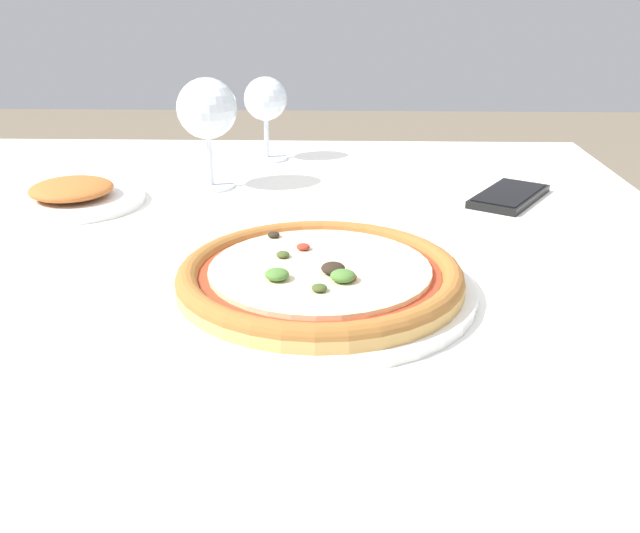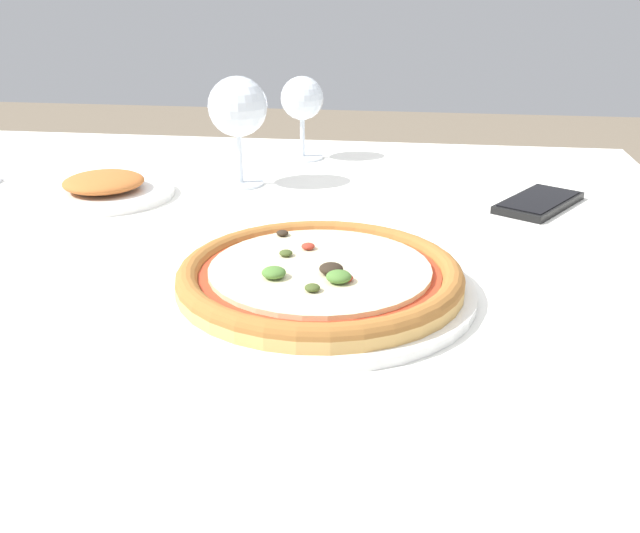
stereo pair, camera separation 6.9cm
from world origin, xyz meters
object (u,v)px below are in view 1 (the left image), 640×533
Objects in this scene: pizza_plate at (320,279)px; wine_glass_far_right at (266,102)px; dining_table at (199,297)px; side_plate at (72,195)px; wine_glass_far_left at (207,111)px; cell_phone at (509,196)px.

wine_glass_far_right reaches higher than pizza_plate.
pizza_plate is (0.16, -0.18, 0.10)m from dining_table.
side_plate is (-0.35, 0.29, -0.00)m from pizza_plate.
wine_glass_far_left reaches higher than wine_glass_far_right.
cell_phone is 0.82× the size of side_plate.
dining_table is at bearing 132.15° from pizza_plate.
wine_glass_far_right reaches higher than side_plate.
pizza_plate is 0.45m from side_plate.
wine_glass_far_left is 0.82× the size of side_plate.
dining_table is 7.69× the size of cell_phone.
wine_glass_far_left is at bearing -110.27° from wine_glass_far_right.
wine_glass_far_right is (-0.11, 0.55, 0.08)m from pizza_plate.
pizza_plate is at bearing -79.10° from wine_glass_far_right.
dining_table is 0.24m from side_plate.
dining_table is at bearing -86.28° from wine_glass_far_left.
cell_phone is at bearing 3.69° from side_plate.
pizza_plate is at bearing -47.85° from dining_table.
side_plate is (-0.60, -0.04, 0.01)m from cell_phone.
cell_phone is at bearing -32.03° from wine_glass_far_right.
side_plate is (-0.19, 0.11, 0.10)m from dining_table.
dining_table is at bearing -97.85° from wine_glass_far_right.
wine_glass_far_right is at bearing 100.90° from pizza_plate.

